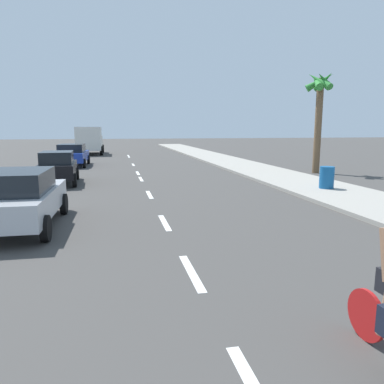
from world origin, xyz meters
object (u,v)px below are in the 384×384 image
at_px(parked_car_blue, 72,154).
at_px(parked_car_silver, 19,197).
at_px(trash_bin_far, 327,177).
at_px(parked_car_black, 58,167).
at_px(palm_tree_far, 320,98).
at_px(delivery_truck, 90,140).

bearing_deg(parked_car_blue, parked_car_silver, -87.05).
xyz_separation_m(parked_car_blue, trash_bin_far, (11.70, -13.40, -0.24)).
distance_m(parked_car_black, parked_car_blue, 8.75).
distance_m(parked_car_silver, palm_tree_far, 17.71).
bearing_deg(parked_car_black, parked_car_silver, -91.78).
height_order(parked_car_blue, palm_tree_far, palm_tree_far).
bearing_deg(trash_bin_far, parked_car_black, 157.88).
distance_m(parked_car_blue, trash_bin_far, 17.79).
distance_m(parked_car_black, delivery_truck, 21.09).
height_order(parked_car_blue, trash_bin_far, parked_car_blue).
relative_size(parked_car_black, trash_bin_far, 4.24).
distance_m(parked_car_blue, palm_tree_far, 16.85).
height_order(parked_car_black, delivery_truck, delivery_truck).
distance_m(parked_car_black, trash_bin_far, 12.38).
xyz_separation_m(delivery_truck, trash_bin_far, (11.23, -25.74, -0.90)).
xyz_separation_m(parked_car_silver, parked_car_blue, (-0.39, 16.96, 0.00)).
bearing_deg(parked_car_blue, trash_bin_far, -47.26).
height_order(parked_car_black, parked_car_blue, same).
bearing_deg(palm_tree_far, trash_bin_far, -116.64).
relative_size(parked_car_silver, palm_tree_far, 0.71).
bearing_deg(parked_car_black, trash_bin_far, -25.02).
relative_size(parked_car_silver, delivery_truck, 0.69).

